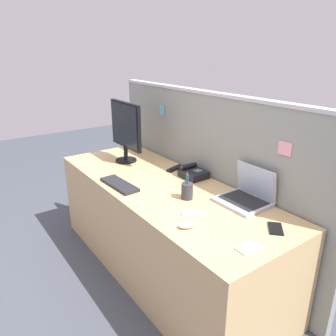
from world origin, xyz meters
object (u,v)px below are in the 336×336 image
at_px(keyboard_main, 119,184).
at_px(computer_mouse_right_hand, 187,225).
at_px(cell_phone_white_slab, 248,248).
at_px(cell_phone_black_slab, 276,229).
at_px(desk_phone, 193,173).
at_px(tv_remote, 175,168).
at_px(desktop_monitor, 125,128).
at_px(laptop, 247,194).
at_px(pen_cup, 187,191).
at_px(cell_phone_silver_slab, 194,214).

bearing_deg(keyboard_main, computer_mouse_right_hand, -0.66).
distance_m(cell_phone_white_slab, cell_phone_black_slab, 0.27).
bearing_deg(desk_phone, tv_remote, -176.81).
bearing_deg(computer_mouse_right_hand, keyboard_main, -159.56).
height_order(desktop_monitor, keyboard_main, desktop_monitor).
distance_m(desktop_monitor, desk_phone, 0.73).
height_order(desktop_monitor, computer_mouse_right_hand, desktop_monitor).
distance_m(computer_mouse_right_hand, cell_phone_white_slab, 0.36).
relative_size(desktop_monitor, laptop, 1.67).
bearing_deg(laptop, pen_cup, -132.65).
bearing_deg(cell_phone_black_slab, pen_cup, 150.98).
bearing_deg(keyboard_main, laptop, 34.78).
distance_m(desk_phone, tv_remote, 0.22).
relative_size(keyboard_main, cell_phone_white_slab, 2.84).
bearing_deg(cell_phone_black_slab, laptop, 114.25).
bearing_deg(laptop, cell_phone_silver_slab, -99.93).
height_order(desk_phone, keyboard_main, desk_phone).
relative_size(cell_phone_silver_slab, cell_phone_black_slab, 1.08).
relative_size(desktop_monitor, pen_cup, 2.86).
xyz_separation_m(cell_phone_white_slab, tv_remote, (-1.13, 0.38, 0.01)).
height_order(desk_phone, tv_remote, desk_phone).
bearing_deg(cell_phone_white_slab, desk_phone, 159.13).
bearing_deg(desktop_monitor, cell_phone_silver_slab, -7.85).
xyz_separation_m(laptop, tv_remote, (-0.76, -0.02, -0.04)).
relative_size(cell_phone_white_slab, tv_remote, 0.75).
distance_m(laptop, computer_mouse_right_hand, 0.53).
height_order(laptop, keyboard_main, laptop).
relative_size(computer_mouse_right_hand, cell_phone_white_slab, 0.79).
height_order(pen_cup, cell_phone_silver_slab, pen_cup).
distance_m(keyboard_main, pen_cup, 0.53).
distance_m(cell_phone_silver_slab, cell_phone_black_slab, 0.48).
bearing_deg(desk_phone, computer_mouse_right_hand, -42.28).
bearing_deg(desktop_monitor, pen_cup, -2.89).
relative_size(cell_phone_silver_slab, cell_phone_white_slab, 1.12).
distance_m(cell_phone_black_slab, tv_remote, 1.09).
relative_size(desktop_monitor, tv_remote, 3.07).
relative_size(desktop_monitor, cell_phone_white_slab, 4.10).
xyz_separation_m(computer_mouse_right_hand, cell_phone_silver_slab, (-0.10, 0.13, -0.01)).
xyz_separation_m(computer_mouse_right_hand, tv_remote, (-0.78, 0.50, -0.01)).
bearing_deg(tv_remote, cell_phone_black_slab, -20.82).
xyz_separation_m(computer_mouse_right_hand, cell_phone_white_slab, (0.34, 0.12, -0.01)).
xyz_separation_m(cell_phone_silver_slab, tv_remote, (-0.69, 0.37, 0.01)).
xyz_separation_m(laptop, cell_phone_black_slab, (0.33, -0.14, -0.05)).
relative_size(laptop, computer_mouse_right_hand, 3.12).
height_order(laptop, pen_cup, laptop).
distance_m(computer_mouse_right_hand, pen_cup, 0.38).
bearing_deg(keyboard_main, cell_phone_silver_slab, 11.01).
xyz_separation_m(desk_phone, tv_remote, (-0.22, -0.01, -0.02)).
bearing_deg(laptop, computer_mouse_right_hand, -86.88).
bearing_deg(computer_mouse_right_hand, pen_cup, 158.97).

